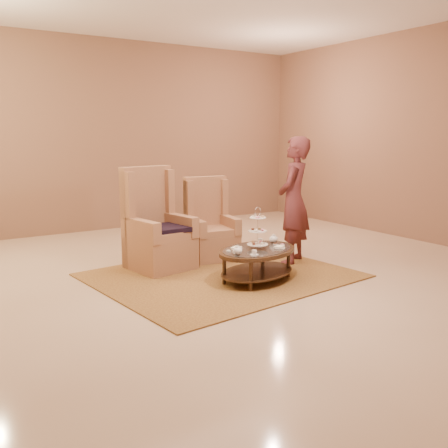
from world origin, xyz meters
TOP-DOWN VIEW (x-y plane):
  - ground at (0.00, 0.00)m, footprint 8.00×8.00m
  - ceiling at (0.00, 0.00)m, footprint 8.00×8.00m
  - wall_back at (0.00, 4.00)m, footprint 8.00×0.04m
  - wall_right at (4.00, 0.00)m, footprint 0.04×8.00m
  - rug at (0.03, 0.15)m, footprint 3.29×2.84m
  - tea_table at (0.26, -0.29)m, footprint 1.28×1.05m
  - armchair_left at (-0.51, 0.95)m, footprint 0.85×0.88m
  - armchair_right at (0.38, 1.04)m, footprint 0.72×0.74m
  - person at (1.24, 0.19)m, footprint 0.77×0.71m

SIDE VIEW (x-z plane):
  - ground at x=0.00m, z-range 0.00..0.00m
  - ceiling at x=0.00m, z-range -0.01..0.01m
  - rug at x=0.03m, z-range 0.00..0.02m
  - tea_table at x=0.26m, z-range -0.13..0.80m
  - armchair_right at x=0.38m, z-range -0.19..0.98m
  - armchair_left at x=-0.51m, z-range -0.22..1.14m
  - person at x=1.24m, z-range 0.00..1.76m
  - wall_back at x=0.00m, z-range 0.00..3.50m
  - wall_right at x=4.00m, z-range 0.00..3.50m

